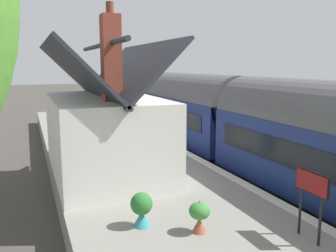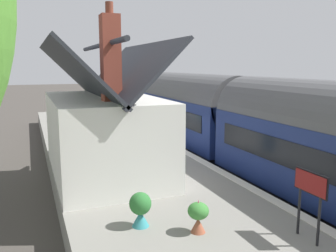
# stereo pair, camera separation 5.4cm
# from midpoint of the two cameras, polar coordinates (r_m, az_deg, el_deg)

# --- Properties ---
(ground_plane) EXTENTS (160.00, 160.00, 0.00)m
(ground_plane) POSITION_cam_midpoint_polar(r_m,az_deg,el_deg) (17.51, 4.92, -6.08)
(ground_plane) COLOR #423D38
(platform) EXTENTS (32.00, 5.92, 0.92)m
(platform) POSITION_cam_midpoint_polar(r_m,az_deg,el_deg) (16.06, -7.87, -5.89)
(platform) COLOR gray
(platform) RESTS_ON ground
(platform_edge_coping) EXTENTS (32.00, 0.36, 0.02)m
(platform_edge_coping) POSITION_cam_midpoint_polar(r_m,az_deg,el_deg) (16.79, 1.35, -3.45)
(platform_edge_coping) COLOR beige
(platform_edge_coping) RESTS_ON platform
(rail_near) EXTENTS (52.00, 0.08, 0.14)m
(rail_near) POSITION_cam_midpoint_polar(r_m,az_deg,el_deg) (18.25, 9.50, -5.30)
(rail_near) COLOR gray
(rail_near) RESTS_ON ground
(rail_far) EXTENTS (52.00, 0.08, 0.14)m
(rail_far) POSITION_cam_midpoint_polar(r_m,az_deg,el_deg) (17.57, 5.45, -5.80)
(rail_far) COLOR gray
(rail_far) RESTS_ON ground
(train) EXTENTS (20.88, 2.73, 4.32)m
(train) POSITION_cam_midpoint_polar(r_m,az_deg,el_deg) (15.73, 11.30, 0.25)
(train) COLOR black
(train) RESTS_ON ground
(station_building) EXTENTS (7.07, 3.77, 5.72)m
(station_building) POSITION_cam_midpoint_polar(r_m,az_deg,el_deg) (12.93, -10.39, -0.66)
(station_building) COLOR white
(station_building) RESTS_ON platform
(bench_mid_platform) EXTENTS (1.40, 0.44, 0.88)m
(bench_mid_platform) POSITION_cam_midpoint_polar(r_m,az_deg,el_deg) (23.60, -10.96, 1.36)
(bench_mid_platform) COLOR #26727F
(bench_mid_platform) RESTS_ON platform
(bench_by_lamp) EXTENTS (1.42, 0.49, 0.88)m
(bench_by_lamp) POSITION_cam_midpoint_polar(r_m,az_deg,el_deg) (26.45, -12.49, 2.20)
(bench_by_lamp) COLOR #26727F
(bench_by_lamp) RESTS_ON platform
(bench_near_building) EXTENTS (1.40, 0.44, 0.88)m
(bench_near_building) POSITION_cam_midpoint_polar(r_m,az_deg,el_deg) (20.12, -9.95, -0.04)
(bench_near_building) COLOR #26727F
(bench_near_building) RESTS_ON platform
(planter_edge_far) EXTENTS (0.53, 0.53, 0.85)m
(planter_edge_far) POSITION_cam_midpoint_polar(r_m,az_deg,el_deg) (8.75, -4.46, -13.06)
(planter_edge_far) COLOR teal
(planter_edge_far) RESTS_ON platform
(planter_under_sign) EXTENTS (0.49, 0.49, 0.79)m
(planter_under_sign) POSITION_cam_midpoint_polar(r_m,az_deg,el_deg) (8.48, 4.89, -14.09)
(planter_under_sign) COLOR #9E5138
(planter_under_sign) RESTS_ON platform
(planter_by_door) EXTENTS (0.47, 0.47, 0.73)m
(planter_by_door) POSITION_cam_midpoint_polar(r_m,az_deg,el_deg) (25.61, -17.54, 1.56)
(planter_by_door) COLOR gray
(planter_by_door) RESTS_ON platform
(lamp_post_platform) EXTENTS (0.32, 0.50, 3.56)m
(lamp_post_platform) POSITION_cam_midpoint_polar(r_m,az_deg,el_deg) (22.19, -6.15, 6.21)
(lamp_post_platform) COLOR black
(lamp_post_platform) RESTS_ON platform
(station_sign_board) EXTENTS (0.96, 0.06, 1.57)m
(station_sign_board) POSITION_cam_midpoint_polar(r_m,az_deg,el_deg) (8.44, 21.91, -9.29)
(station_sign_board) COLOR black
(station_sign_board) RESTS_ON platform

